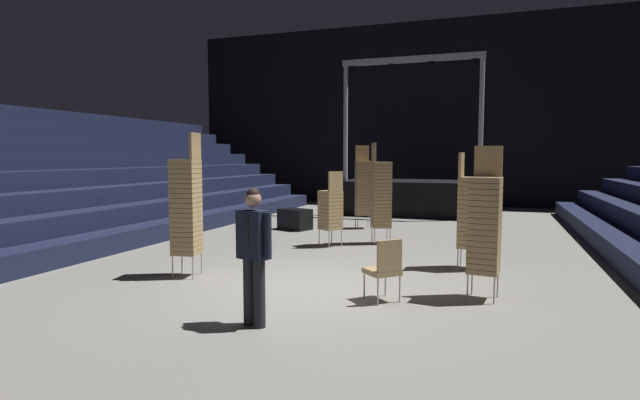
{
  "coord_description": "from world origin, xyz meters",
  "views": [
    {
      "loc": [
        2.82,
        -7.57,
        2.15
      ],
      "look_at": [
        -0.01,
        0.51,
        1.4
      ],
      "focal_mm": 28.14,
      "sensor_mm": 36.0,
      "label": 1
    }
  ],
  "objects_px": {
    "chair_stack_mid_centre": "(470,211)",
    "loose_chair_near_man": "(385,266)",
    "chair_stack_front_left": "(381,194)",
    "man_with_tie": "(253,248)",
    "chair_stack_mid_right": "(485,223)",
    "stage_riser": "(414,195)",
    "equipment_road_case": "(295,219)",
    "chair_stack_mid_left": "(186,205)",
    "chair_stack_rear_left": "(363,187)",
    "chair_stack_front_right": "(331,209)"
  },
  "relations": [
    {
      "from": "man_with_tie",
      "to": "chair_stack_front_right",
      "type": "relative_size",
      "value": 0.98
    },
    {
      "from": "loose_chair_near_man",
      "to": "chair_stack_mid_centre",
      "type": "bearing_deg",
      "value": 23.21
    },
    {
      "from": "chair_stack_mid_right",
      "to": "equipment_road_case",
      "type": "xyz_separation_m",
      "value": [
        -5.4,
        5.77,
        -0.85
      ]
    },
    {
      "from": "stage_riser",
      "to": "equipment_road_case",
      "type": "bearing_deg",
      "value": -117.98
    },
    {
      "from": "loose_chair_near_man",
      "to": "chair_stack_mid_right",
      "type": "bearing_deg",
      "value": -20.46
    },
    {
      "from": "stage_riser",
      "to": "chair_stack_mid_right",
      "type": "height_order",
      "value": "stage_riser"
    },
    {
      "from": "loose_chair_near_man",
      "to": "chair_stack_rear_left",
      "type": "bearing_deg",
      "value": 61.53
    },
    {
      "from": "chair_stack_mid_centre",
      "to": "loose_chair_near_man",
      "type": "relative_size",
      "value": 2.35
    },
    {
      "from": "chair_stack_mid_left",
      "to": "loose_chair_near_man",
      "type": "distance_m",
      "value": 3.76
    },
    {
      "from": "chair_stack_mid_centre",
      "to": "chair_stack_front_left",
      "type": "bearing_deg",
      "value": -129.33
    },
    {
      "from": "stage_riser",
      "to": "equipment_road_case",
      "type": "relative_size",
      "value": 6.18
    },
    {
      "from": "chair_stack_mid_left",
      "to": "chair_stack_mid_centre",
      "type": "distance_m",
      "value": 5.28
    },
    {
      "from": "stage_riser",
      "to": "man_with_tie",
      "type": "relative_size",
      "value": 3.16
    },
    {
      "from": "man_with_tie",
      "to": "chair_stack_front_right",
      "type": "height_order",
      "value": "chair_stack_front_right"
    },
    {
      "from": "equipment_road_case",
      "to": "chair_stack_mid_right",
      "type": "bearing_deg",
      "value": -46.91
    },
    {
      "from": "chair_stack_mid_centre",
      "to": "equipment_road_case",
      "type": "relative_size",
      "value": 2.47
    },
    {
      "from": "chair_stack_mid_right",
      "to": "equipment_road_case",
      "type": "bearing_deg",
      "value": -39.48
    },
    {
      "from": "chair_stack_mid_centre",
      "to": "chair_stack_rear_left",
      "type": "xyz_separation_m",
      "value": [
        -3.27,
        4.57,
        0.13
      ]
    },
    {
      "from": "chair_stack_front_right",
      "to": "chair_stack_mid_right",
      "type": "height_order",
      "value": "chair_stack_mid_right"
    },
    {
      "from": "chair_stack_front_right",
      "to": "chair_stack_mid_left",
      "type": "xyz_separation_m",
      "value": [
        -1.48,
        -3.74,
        0.38
      ]
    },
    {
      "from": "chair_stack_front_left",
      "to": "chair_stack_mid_centre",
      "type": "height_order",
      "value": "chair_stack_front_left"
    },
    {
      "from": "equipment_road_case",
      "to": "loose_chair_near_man",
      "type": "height_order",
      "value": "loose_chair_near_man"
    },
    {
      "from": "chair_stack_front_left",
      "to": "loose_chair_near_man",
      "type": "height_order",
      "value": "chair_stack_front_left"
    },
    {
      "from": "man_with_tie",
      "to": "chair_stack_mid_right",
      "type": "xyz_separation_m",
      "value": [
        2.71,
        2.22,
        0.16
      ]
    },
    {
      "from": "chair_stack_mid_centre",
      "to": "chair_stack_mid_left",
      "type": "bearing_deg",
      "value": -58.8
    },
    {
      "from": "equipment_road_case",
      "to": "loose_chair_near_man",
      "type": "bearing_deg",
      "value": -57.83
    },
    {
      "from": "man_with_tie",
      "to": "chair_stack_mid_right",
      "type": "relative_size",
      "value": 0.76
    },
    {
      "from": "stage_riser",
      "to": "chair_stack_front_right",
      "type": "xyz_separation_m",
      "value": [
        -0.86,
        -7.34,
        0.19
      ]
    },
    {
      "from": "chair_stack_mid_centre",
      "to": "loose_chair_near_man",
      "type": "height_order",
      "value": "chair_stack_mid_centre"
    },
    {
      "from": "stage_riser",
      "to": "man_with_tie",
      "type": "bearing_deg",
      "value": -90.07
    },
    {
      "from": "chair_stack_rear_left",
      "to": "loose_chair_near_man",
      "type": "distance_m",
      "value": 7.64
    },
    {
      "from": "chair_stack_front_left",
      "to": "chair_stack_rear_left",
      "type": "distance_m",
      "value": 2.63
    },
    {
      "from": "man_with_tie",
      "to": "chair_stack_front_left",
      "type": "distance_m",
      "value": 6.48
    },
    {
      "from": "chair_stack_rear_left",
      "to": "chair_stack_mid_right",
      "type": "bearing_deg",
      "value": 93.74
    },
    {
      "from": "man_with_tie",
      "to": "chair_stack_rear_left",
      "type": "relative_size",
      "value": 0.71
    },
    {
      "from": "man_with_tie",
      "to": "equipment_road_case",
      "type": "distance_m",
      "value": 8.45
    },
    {
      "from": "chair_stack_front_right",
      "to": "equipment_road_case",
      "type": "relative_size",
      "value": 1.99
    },
    {
      "from": "chair_stack_front_left",
      "to": "stage_riser",
      "type": "bearing_deg",
      "value": 158.64
    },
    {
      "from": "man_with_tie",
      "to": "chair_stack_front_left",
      "type": "relative_size",
      "value": 0.71
    },
    {
      "from": "chair_stack_mid_right",
      "to": "chair_stack_mid_centre",
      "type": "distance_m",
      "value": 2.11
    },
    {
      "from": "chair_stack_front_left",
      "to": "equipment_road_case",
      "type": "distance_m",
      "value": 3.4
    },
    {
      "from": "chair_stack_front_left",
      "to": "chair_stack_front_right",
      "type": "height_order",
      "value": "chair_stack_front_left"
    },
    {
      "from": "chair_stack_rear_left",
      "to": "equipment_road_case",
      "type": "xyz_separation_m",
      "value": [
        -1.83,
        -0.89,
        -0.93
      ]
    },
    {
      "from": "stage_riser",
      "to": "equipment_road_case",
      "type": "xyz_separation_m",
      "value": [
        -2.7,
        -5.08,
        -0.41
      ]
    },
    {
      "from": "loose_chair_near_man",
      "to": "man_with_tie",
      "type": "bearing_deg",
      "value": -175.37
    },
    {
      "from": "man_with_tie",
      "to": "chair_stack_rear_left",
      "type": "distance_m",
      "value": 8.92
    },
    {
      "from": "chair_stack_front_right",
      "to": "equipment_road_case",
      "type": "xyz_separation_m",
      "value": [
        -1.84,
        2.25,
        -0.6
      ]
    },
    {
      "from": "chair_stack_mid_centre",
      "to": "chair_stack_rear_left",
      "type": "relative_size",
      "value": 0.9
    },
    {
      "from": "man_with_tie",
      "to": "equipment_road_case",
      "type": "xyz_separation_m",
      "value": [
        -2.69,
        7.99,
        -0.69
      ]
    },
    {
      "from": "stage_riser",
      "to": "chair_stack_mid_right",
      "type": "xyz_separation_m",
      "value": [
        2.69,
        -10.85,
        0.44
      ]
    }
  ]
}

